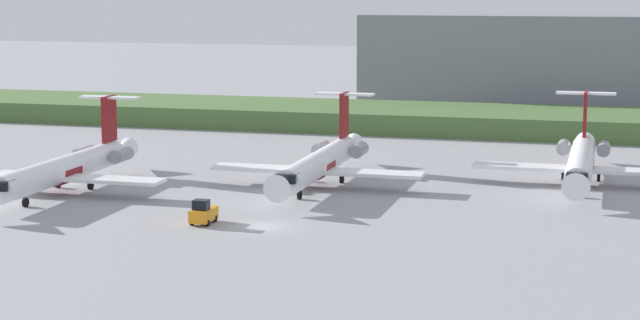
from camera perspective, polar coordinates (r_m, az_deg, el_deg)
The scene contains 7 objects.
ground_plane at distance 124.49m, azimuth 1.30°, elevation -0.59°, with size 500.00×500.00×0.00m, color #939399.
grass_berm at distance 162.10m, azimuth 4.64°, elevation 2.23°, with size 320.00×20.00×3.09m, color #4C6B38.
regional_jet_second at distance 114.73m, azimuth -13.33°, elevation -0.40°, with size 22.81×31.00×9.00m.
regional_jet_third at distance 115.33m, azimuth 0.03°, elevation -0.10°, with size 22.81×31.00×9.00m.
regional_jet_fourth at distance 119.68m, azimuth 13.65°, elevation -0.02°, with size 22.81×31.00×9.00m.
distant_hangar at distance 186.21m, azimuth 10.24°, elevation 5.08°, with size 49.55×22.78×16.40m, color gray.
baggage_tug at distance 97.57m, azimuth -6.20°, elevation -2.80°, with size 1.72×3.20×2.30m.
Camera 1 is at (29.50, -89.05, 21.30)m, focal length 60.48 mm.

